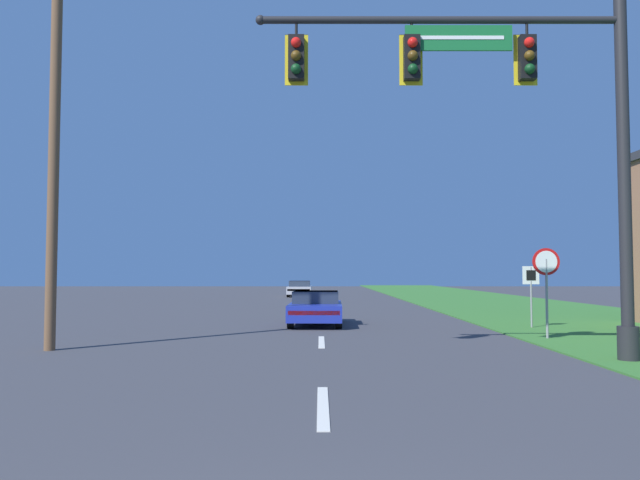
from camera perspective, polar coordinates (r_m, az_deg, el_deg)
grass_verge_right at (r=34.49m, az=17.81°, el=-5.90°), size 10.00×110.00×0.04m
road_center_line at (r=24.86m, az=0.01°, el=-7.26°), size 0.16×34.80×0.01m
signal_mast at (r=14.15m, az=18.16°, el=10.15°), size 8.05×0.47×8.11m
car_ahead at (r=22.34m, az=-0.48°, el=-6.21°), size 1.91×4.38×1.19m
far_car at (r=48.32m, az=-1.96°, el=-4.46°), size 1.82×4.66×1.19m
stop_sign at (r=18.49m, az=19.89°, el=-2.80°), size 0.76×0.07×2.50m
route_sign_post at (r=21.97m, az=18.64°, el=-3.70°), size 0.55×0.06×2.03m
utility_pole_near at (r=16.72m, az=-23.20°, el=9.25°), size 1.80×0.26×10.35m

